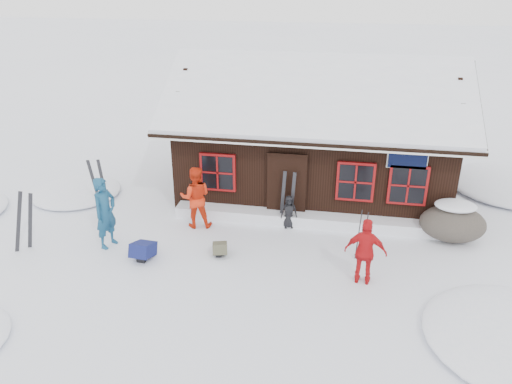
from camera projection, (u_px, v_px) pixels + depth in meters
The scene contains 15 objects.
ground at pixel (238, 261), 12.54m from camera, with size 120.00×120.00×0.00m, color white.
mountain_hut at pixel (315, 142), 16.12m from camera, with size 8.90×6.09×4.42m.
snow_drift at pixel (306, 219), 14.24m from camera, with size 7.60×0.60×0.35m, color white.
snow_mounds at pixel (310, 231), 13.95m from camera, with size 20.60×13.20×0.48m.
skier_teal at pixel (105, 213), 12.84m from camera, with size 0.70×0.46×1.93m, color navy.
skier_orange_left at pixel (196, 197), 13.87m from camera, with size 0.87×0.68×1.79m, color red.
skier_orange_right at pixel (366, 252), 11.35m from camera, with size 0.96×0.40×1.64m, color red.
skier_crouched at pixel (289, 212), 13.98m from camera, with size 0.47×0.30×0.95m, color black.
boulder at pixel (453, 222), 13.32m from camera, with size 1.73×1.29×1.01m.
ski_pair_left at pixel (24, 222), 12.75m from camera, with size 0.68×0.34×1.67m.
ski_pair_mid at pixel (99, 186), 14.84m from camera, with size 0.56×0.12×1.67m.
ski_pair_right at pixel (288, 199), 14.04m from camera, with size 0.46×0.08×1.66m.
ski_poles at pixel (361, 236), 12.39m from camera, with size 0.25×0.12×1.37m.
backpack_blue at pixel (143, 252), 12.56m from camera, with size 0.48×0.64×0.35m, color #131A54.
backpack_olive at pixel (220, 250), 12.74m from camera, with size 0.37×0.49×0.26m, color #4C4A36.
Camera 1 is at (2.34, -10.47, 6.74)m, focal length 35.00 mm.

